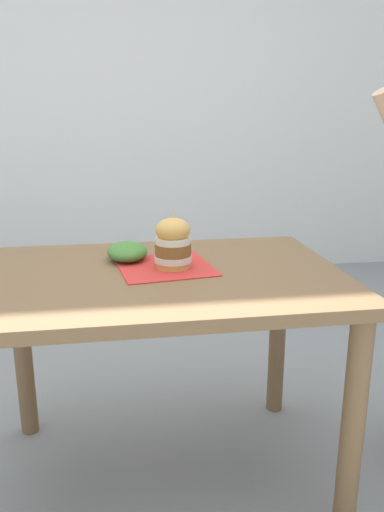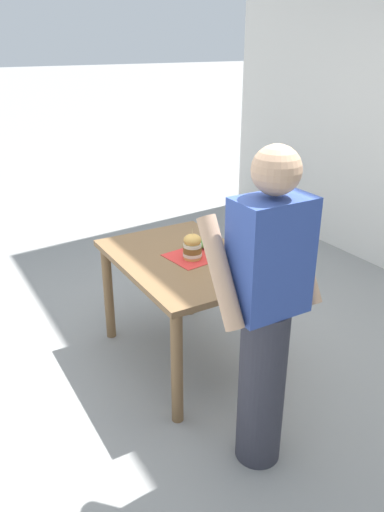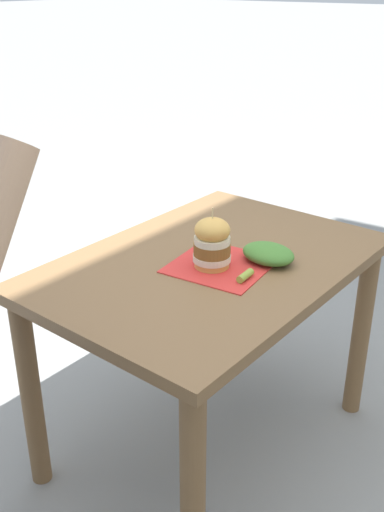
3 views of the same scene
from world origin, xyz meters
TOP-DOWN VIEW (x-y plane):
  - ground_plane at (0.00, 0.00)m, footprint 80.00×80.00m
  - patio_table at (0.00, 0.00)m, footprint 0.82×1.18m
  - serving_paper at (-0.05, 0.02)m, footprint 0.34×0.34m
  - sandwich at (-0.04, 0.04)m, footprint 0.12×0.12m
  - pickle_spear at (-0.17, 0.05)m, footprint 0.03×0.07m
  - side_salad at (-0.16, -0.10)m, footprint 0.18×0.14m
  - diner_across_table at (0.10, 0.98)m, footprint 0.55×0.35m

SIDE VIEW (x-z plane):
  - ground_plane at x=0.00m, z-range 0.00..0.00m
  - patio_table at x=0.00m, z-range 0.26..1.04m
  - serving_paper at x=-0.05m, z-range 0.78..0.78m
  - pickle_spear at x=-0.17m, z-range 0.78..0.81m
  - side_salad at x=-0.16m, z-range 0.78..0.84m
  - sandwich at x=-0.04m, z-range 0.76..0.97m
  - diner_across_table at x=0.10m, z-range 0.04..1.73m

